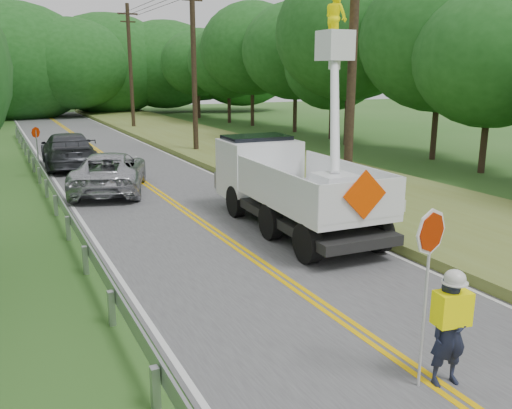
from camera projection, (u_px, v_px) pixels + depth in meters
name	position (u px, v px, depth m)	size (l,w,h in m)	color
ground	(421.00, 375.00, 8.63)	(140.00, 140.00, 0.00)	#295A1B
road	(165.00, 197.00, 20.79)	(7.20, 96.00, 0.03)	#49484B
guardrail	(51.00, 189.00, 19.71)	(0.18, 48.00, 0.77)	#9B9FA3
utility_poles	(247.00, 60.00, 24.29)	(1.60, 43.30, 10.00)	black
tall_grass_verge	(318.00, 178.00, 23.82)	(7.00, 96.00, 0.30)	olive
treeline_right	(335.00, 49.00, 35.71)	(10.28, 53.55, 11.35)	#332319
treeline_horizon	(39.00, 64.00, 56.15)	(55.24, 14.40, 12.51)	#194C17
flagger	(450.00, 323.00, 8.14)	(1.13, 0.52, 2.85)	#191E33
bucket_truck	(283.00, 172.00, 17.13)	(3.90, 7.57, 7.20)	black
suv_silver	(110.00, 172.00, 21.62)	(2.64, 5.73, 1.59)	#B1B2B9
suv_darkgrey	(68.00, 150.00, 27.09)	(2.44, 6.01, 1.75)	#393B42
stop_sign_permanent	(37.00, 145.00, 24.06)	(0.39, 0.35, 2.35)	#9B9FA3
yard_sign	(397.00, 207.00, 16.95)	(0.53, 0.23, 0.80)	white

